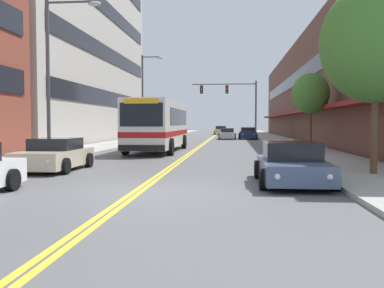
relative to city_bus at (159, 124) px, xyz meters
name	(u,v)px	position (x,y,z in m)	size (l,w,h in m)	color
ground_plane	(209,139)	(2.26, 20.40, -1.83)	(240.00, 240.00, 0.00)	#565659
sidewalk_left	(146,139)	(-5.08, 20.40, -1.76)	(3.68, 106.00, 0.14)	#9E9B96
sidewalk_right	(275,139)	(9.60, 20.40, -1.76)	(3.68, 106.00, 0.14)	#9E9B96
centre_line	(209,139)	(2.26, 20.40, -1.82)	(0.34, 106.00, 0.01)	yellow
storefront_row_right	(331,91)	(15.67, 20.40, 3.55)	(9.10, 68.00, 10.77)	brown
city_bus	(159,124)	(0.00, 0.00, 0.00)	(2.94, 11.08, 3.24)	silver
car_champagne_parked_left_mid	(55,155)	(-2.15, -11.77, -1.24)	(2.13, 4.26, 1.27)	beige
car_black_parked_left_far	(164,135)	(-2.11, 15.14, -1.21)	(2.02, 4.13, 1.33)	black
car_slate_blue_parked_right_foreground	(292,165)	(6.65, -14.75, -1.24)	(2.15, 4.30, 1.28)	#475675
car_navy_parked_right_mid	(248,133)	(6.64, 22.26, -1.18)	(2.10, 4.79, 1.36)	#19234C
car_beige_moving_lead	(221,130)	(2.99, 42.33, -1.19)	(2.19, 4.74, 1.37)	#BCAD89
car_silver_moving_second	(227,134)	(4.27, 21.70, -1.23)	(1.96, 4.56, 1.26)	#B7B7BC
traffic_signal_mast	(234,97)	(4.98, 20.52, 2.92)	(7.29, 0.38, 6.60)	#47474C
street_lamp_left_near	(56,66)	(-2.67, -10.28, 2.47)	(2.44, 0.28, 7.12)	#47474C
street_lamp_left_far	(145,92)	(-2.79, 9.10, 2.76)	(1.92, 0.28, 7.78)	#47474C
street_tree_right_near	(376,43)	(9.65, -12.92, 2.75)	(3.72, 3.72, 6.50)	brown
street_tree_right_mid	(311,94)	(9.92, 0.59, 1.96)	(2.43, 2.43, 4.99)	brown
fire_hydrant	(291,146)	(8.21, -3.14, -1.27)	(0.28, 0.20, 0.85)	yellow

